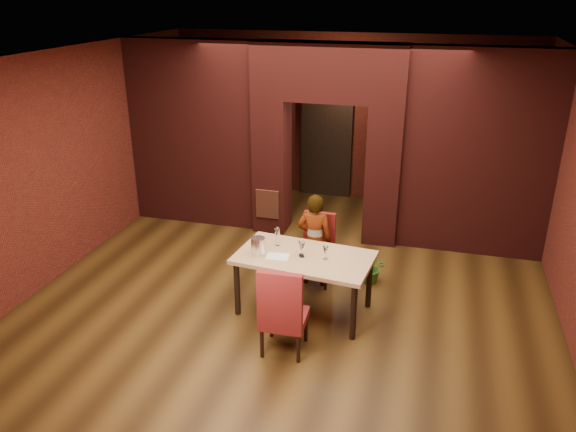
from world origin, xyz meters
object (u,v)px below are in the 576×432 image
chair_far (316,250)px  wine_glass_a (301,248)px  dining_table (304,283)px  person_seated (314,240)px  potted_plant (372,268)px  wine_glass_b (302,250)px  wine_bucket (258,246)px  wine_glass_c (326,253)px  chair_near (284,308)px  water_bottle (278,236)px

chair_far → wine_glass_a: bearing=-90.6°
chair_far → wine_glass_a: 0.89m
dining_table → person_seated: person_seated is taller
potted_plant → wine_glass_b: bearing=-126.8°
chair_far → wine_bucket: (-0.56, -0.91, 0.41)m
wine_glass_c → wine_bucket: bearing=-174.3°
chair_near → wine_glass_c: size_ratio=6.26×
wine_glass_b → person_seated: bearing=91.2°
wine_glass_c → potted_plant: bearing=64.9°
chair_near → wine_bucket: 1.03m
wine_glass_c → potted_plant: wine_glass_c is taller
chair_near → person_seated: person_seated is taller
wine_bucket → water_bottle: (0.17, 0.31, 0.02)m
person_seated → water_bottle: person_seated is taller
wine_glass_b → wine_glass_a: bearing=111.8°
chair_far → wine_glass_c: 0.96m
wine_glass_c → water_bottle: bearing=161.9°
person_seated → wine_glass_b: person_seated is taller
person_seated → chair_far: bearing=-114.4°
chair_near → potted_plant: size_ratio=2.45×
dining_table → wine_glass_b: wine_glass_b is taller
chair_far → person_seated: 0.18m
chair_far → chair_near: size_ratio=0.90×
water_bottle → potted_plant: water_bottle is taller
chair_far → chair_near: chair_near is taller
chair_far → water_bottle: bearing=-122.6°
wine_glass_c → wine_bucket: wine_bucket is taller
wine_glass_a → wine_bucket: (-0.54, -0.12, 0.01)m
water_bottle → potted_plant: size_ratio=0.57×
dining_table → chair_far: (-0.02, 0.80, 0.10)m
wine_glass_a → wine_glass_b: bearing=-68.2°
chair_far → wine_glass_a: chair_far is taller
wine_glass_b → wine_glass_c: 0.30m
wine_glass_a → water_bottle: (-0.37, 0.20, 0.03)m
dining_table → wine_bucket: bearing=-163.7°
wine_glass_a → chair_near: bearing=-88.1°
wine_glass_b → potted_plant: wine_glass_b is taller
wine_glass_c → wine_bucket: size_ratio=0.80×
chair_far → person_seated: bearing=-111.9°
wine_glass_a → wine_glass_b: wine_glass_b is taller
chair_near → person_seated: size_ratio=0.82×
chair_near → water_bottle: (-0.40, 1.10, 0.38)m
wine_glass_b → water_bottle: bearing=148.0°
person_seated → water_bottle: size_ratio=5.19×
wine_glass_c → wine_bucket: 0.87m
dining_table → wine_glass_c: bearing=1.4°
chair_far → wine_glass_b: chair_far is taller
wine_glass_a → potted_plant: size_ratio=0.43×
wine_glass_a → wine_bucket: wine_bucket is taller
dining_table → potted_plant: size_ratio=3.75×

